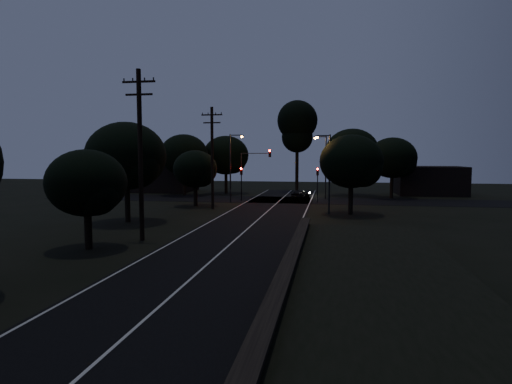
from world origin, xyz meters
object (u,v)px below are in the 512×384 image
(car, at_px, (300,194))
(utility_pole_mid, at_px, (140,152))
(signal_left, at_px, (241,178))
(streetlight_a, at_px, (232,163))
(streetlight_b, at_px, (324,163))
(signal_right, at_px, (318,178))
(streetlight_c, at_px, (328,168))
(tall_pine, at_px, (297,126))
(signal_mast, at_px, (255,165))
(utility_pole_far, at_px, (212,156))

(car, bearing_deg, utility_pole_mid, 93.86)
(signal_left, xyz_separation_m, streetlight_a, (-0.71, -1.99, 1.80))
(utility_pole_mid, height_order, streetlight_b, utility_pole_mid)
(utility_pole_mid, relative_size, streetlight_a, 1.38)
(signal_right, bearing_deg, streetlight_c, -82.98)
(tall_pine, distance_m, signal_mast, 16.52)
(utility_pole_far, distance_m, tall_pine, 24.47)
(signal_left, bearing_deg, utility_pole_far, -99.94)
(signal_right, distance_m, signal_mast, 7.66)
(signal_mast, bearing_deg, signal_right, -0.03)
(utility_pole_far, xyz_separation_m, tall_pine, (7.00, 23.00, 4.55))
(streetlight_a, bearing_deg, streetlight_c, -35.69)
(utility_pole_far, height_order, signal_left, utility_pole_far)
(signal_right, relative_size, streetlight_c, 0.55)
(streetlight_a, height_order, streetlight_c, streetlight_a)
(utility_pole_far, height_order, signal_mast, utility_pole_far)
(streetlight_a, bearing_deg, signal_right, 11.34)
(tall_pine, relative_size, signal_mast, 2.23)
(streetlight_b, distance_m, car, 5.07)
(streetlight_a, relative_size, streetlight_b, 1.00)
(tall_pine, bearing_deg, car, -82.94)
(signal_left, bearing_deg, car, 33.34)
(tall_pine, bearing_deg, signal_left, -110.46)
(streetlight_a, height_order, streetlight_b, same)
(tall_pine, bearing_deg, signal_right, -76.51)
(streetlight_a, xyz_separation_m, streetlight_b, (10.61, 6.00, 0.00))
(utility_pole_mid, xyz_separation_m, car, (8.30, 29.53, -5.15))
(tall_pine, relative_size, signal_right, 3.40)
(utility_pole_far, height_order, car, utility_pole_far)
(car, bearing_deg, signal_left, 52.89)
(utility_pole_far, height_order, streetlight_a, utility_pole_far)
(tall_pine, height_order, streetlight_c, tall_pine)
(tall_pine, height_order, signal_right, tall_pine)
(utility_pole_far, bearing_deg, signal_mast, 68.89)
(signal_right, distance_m, streetlight_a, 10.26)
(car, bearing_deg, streetlight_c, 123.22)
(signal_right, xyz_separation_m, streetlight_a, (-9.91, -1.99, 1.80))
(signal_right, bearing_deg, streetlight_b, 80.00)
(utility_pole_far, relative_size, tall_pine, 0.75)
(streetlight_a, bearing_deg, streetlight_b, 29.48)
(streetlight_a, xyz_separation_m, car, (7.60, 6.53, -4.05))
(streetlight_a, bearing_deg, signal_mast, 39.77)
(tall_pine, relative_size, signal_left, 3.40)
(signal_left, height_order, signal_mast, signal_mast)
(streetlight_b, bearing_deg, signal_right, -100.00)
(streetlight_a, distance_m, car, 10.81)
(utility_pole_mid, height_order, car, utility_pole_mid)
(signal_left, bearing_deg, signal_right, 0.00)
(utility_pole_far, xyz_separation_m, car, (8.30, 12.53, -4.90))
(signal_mast, height_order, car, signal_mast)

